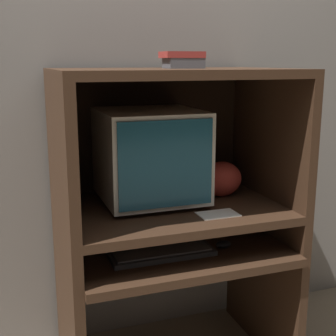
{
  "coord_description": "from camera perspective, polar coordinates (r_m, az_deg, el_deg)",
  "views": [
    {
      "loc": [
        -0.67,
        -1.5,
        1.39
      ],
      "look_at": [
        -0.02,
        0.33,
        0.95
      ],
      "focal_mm": 50.0,
      "sensor_mm": 36.0,
      "label": 1
    }
  ],
  "objects": [
    {
      "name": "snack_bag",
      "position": [
        2.19,
        6.49,
        -1.33
      ],
      "size": [
        0.2,
        0.15,
        0.16
      ],
      "color": "#BC382D",
      "rests_on": "desk_monitor_shelf"
    },
    {
      "name": "desk_monitor_shelf",
      "position": [
        2.06,
        0.61,
        -5.54
      ],
      "size": [
        0.98,
        0.67,
        0.17
      ],
      "color": "#382316",
      "rests_on": "desk_base"
    },
    {
      "name": "mouse",
      "position": [
        2.05,
        6.78,
        -9.21
      ],
      "size": [
        0.07,
        0.05,
        0.03
      ],
      "color": "black",
      "rests_on": "desk_base"
    },
    {
      "name": "desk_base",
      "position": [
        2.16,
        0.97,
        -14.6
      ],
      "size": [
        0.98,
        0.7,
        0.61
      ],
      "color": "#382316",
      "rests_on": "ground_plane"
    },
    {
      "name": "wall_back",
      "position": [
        2.33,
        -2.75,
        10.54
      ],
      "size": [
        6.0,
        0.06,
        2.6
      ],
      "color": "gray",
      "rests_on": "ground_plane"
    },
    {
      "name": "hutch_upper",
      "position": [
        2.0,
        0.29,
        6.54
      ],
      "size": [
        0.98,
        0.67,
        0.59
      ],
      "color": "#382316",
      "rests_on": "desk_monitor_shelf"
    },
    {
      "name": "book_stack",
      "position": [
        1.98,
        1.82,
        13.07
      ],
      "size": [
        0.17,
        0.12,
        0.07
      ],
      "color": "#4C4C51",
      "rests_on": "hutch_upper"
    },
    {
      "name": "paper_card",
      "position": [
        1.94,
        6.1,
        -5.62
      ],
      "size": [
        0.16,
        0.11,
        0.0
      ],
      "color": "white",
      "rests_on": "desk_monitor_shelf"
    },
    {
      "name": "crt_monitor",
      "position": [
        2.06,
        -2.23,
        1.57
      ],
      "size": [
        0.43,
        0.45,
        0.41
      ],
      "color": "beige",
      "rests_on": "desk_monitor_shelf"
    },
    {
      "name": "keyboard",
      "position": [
        1.97,
        -0.8,
        -10.25
      ],
      "size": [
        0.43,
        0.17,
        0.03
      ],
      "color": "#2D2D30",
      "rests_on": "desk_base"
    }
  ]
}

